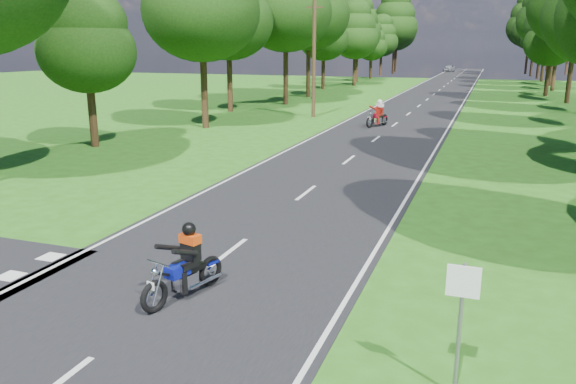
% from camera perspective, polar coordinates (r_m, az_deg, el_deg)
% --- Properties ---
extents(ground, '(160.00, 160.00, 0.00)m').
position_cam_1_polar(ground, '(12.01, -10.26, -9.33)').
color(ground, '#295F15').
rests_on(ground, ground).
extents(main_road, '(7.00, 140.00, 0.02)m').
position_cam_1_polar(main_road, '(59.89, 14.60, 9.57)').
color(main_road, black).
rests_on(main_road, ground).
extents(road_markings, '(7.40, 140.00, 0.01)m').
position_cam_1_polar(road_markings, '(58.05, 14.28, 9.46)').
color(road_markings, silver).
rests_on(road_markings, main_road).
extents(treeline, '(40.00, 115.35, 14.78)m').
position_cam_1_polar(treeline, '(69.71, 17.13, 16.85)').
color(treeline, black).
rests_on(treeline, ground).
extents(telegraph_pole, '(1.20, 0.26, 8.00)m').
position_cam_1_polar(telegraph_pole, '(39.21, 2.65, 13.53)').
color(telegraph_pole, '#382616').
rests_on(telegraph_pole, ground).
extents(road_sign, '(0.45, 0.07, 2.00)m').
position_cam_1_polar(road_sign, '(8.20, 17.18, -11.25)').
color(road_sign, slate).
rests_on(road_sign, ground).
extents(rider_near_blue, '(1.07, 1.91, 1.51)m').
position_cam_1_polar(rider_near_blue, '(11.14, -10.63, -6.98)').
color(rider_near_blue, '#0E179C').
rests_on(rider_near_blue, main_road).
extents(rider_far_red, '(1.34, 2.08, 1.65)m').
position_cam_1_polar(rider_far_red, '(34.96, 9.07, 7.92)').
color(rider_far_red, maroon).
rests_on(rider_far_red, main_road).
extents(distant_car, '(2.32, 4.06, 1.30)m').
position_cam_1_polar(distant_car, '(113.24, 16.07, 12.00)').
color(distant_car, '#B1B4B8').
rests_on(distant_car, main_road).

